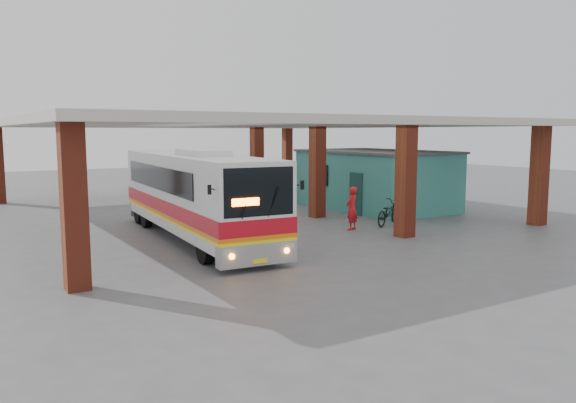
# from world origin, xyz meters

# --- Properties ---
(ground) EXTENTS (90.00, 90.00, 0.00)m
(ground) POSITION_xyz_m (0.00, 0.00, 0.00)
(ground) COLOR #515154
(ground) RESTS_ON ground
(brick_columns) EXTENTS (20.10, 21.60, 4.35)m
(brick_columns) POSITION_xyz_m (1.43, 5.00, 2.17)
(brick_columns) COLOR maroon
(brick_columns) RESTS_ON ground
(canopy_roof) EXTENTS (21.00, 23.00, 0.30)m
(canopy_roof) POSITION_xyz_m (0.50, 6.50, 4.50)
(canopy_roof) COLOR beige
(canopy_roof) RESTS_ON brick_columns
(shop_building) EXTENTS (5.20, 8.20, 3.11)m
(shop_building) POSITION_xyz_m (7.49, 4.00, 1.56)
(shop_building) COLOR #327D6F
(shop_building) RESTS_ON ground
(coach_bus) EXTENTS (3.36, 12.03, 3.46)m
(coach_bus) POSITION_xyz_m (-4.14, 0.92, 1.72)
(coach_bus) COLOR silver
(coach_bus) RESTS_ON ground
(motorcycle) EXTENTS (2.26, 1.55, 1.13)m
(motorcycle) POSITION_xyz_m (4.32, -0.59, 0.56)
(motorcycle) COLOR black
(motorcycle) RESTS_ON ground
(pedestrian) EXTENTS (0.78, 0.66, 1.83)m
(pedestrian) POSITION_xyz_m (2.21, -0.68, 0.91)
(pedestrian) COLOR red
(pedestrian) RESTS_ON ground
(red_chair) EXTENTS (0.39, 0.39, 0.71)m
(red_chair) POSITION_xyz_m (4.59, 8.36, 0.33)
(red_chair) COLOR red
(red_chair) RESTS_ON ground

